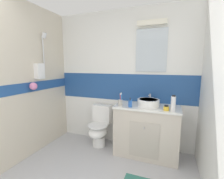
# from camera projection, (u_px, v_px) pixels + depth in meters

# --- Properties ---
(wall_back_tiled) EXTENTS (3.20, 0.20, 2.50)m
(wall_back_tiled) POSITION_uv_depth(u_px,v_px,m) (123.00, 79.00, 2.97)
(wall_back_tiled) COLOR white
(wall_back_tiled) RESTS_ON ground_plane
(wall_left_shower_alcove) EXTENTS (0.24, 3.48, 2.50)m
(wall_left_shower_alcove) POSITION_uv_depth(u_px,v_px,m) (10.00, 83.00, 2.29)
(wall_left_shower_alcove) COLOR beige
(wall_left_shower_alcove) RESTS_ON ground_plane
(vanity_cabinet) EXTENTS (1.04, 0.54, 0.85)m
(vanity_cabinet) POSITION_uv_depth(u_px,v_px,m) (146.00, 130.00, 2.64)
(vanity_cabinet) COLOR beige
(vanity_cabinet) RESTS_ON ground_plane
(sink_basin) EXTENTS (0.35, 0.40, 0.18)m
(sink_basin) POSITION_uv_depth(u_px,v_px,m) (148.00, 102.00, 2.55)
(sink_basin) COLOR white
(sink_basin) RESTS_ON vanity_cabinet
(toilet) EXTENTS (0.37, 0.50, 0.77)m
(toilet) POSITION_uv_depth(u_px,v_px,m) (100.00, 127.00, 2.96)
(toilet) COLOR white
(toilet) RESTS_ON ground_plane
(toothbrush_cup) EXTENTS (0.08, 0.08, 0.22)m
(toothbrush_cup) POSITION_uv_depth(u_px,v_px,m) (120.00, 102.00, 2.58)
(toothbrush_cup) COLOR #B2ADA3
(toothbrush_cup) RESTS_ON vanity_cabinet
(soap_dispenser) EXTENTS (0.06, 0.06, 0.15)m
(soap_dispenser) POSITION_uv_depth(u_px,v_px,m) (130.00, 104.00, 2.49)
(soap_dispenser) COLOR #2659B2
(soap_dispenser) RESTS_ON vanity_cabinet
(hair_gel_jar) EXTENTS (0.08, 0.08, 0.08)m
(hair_gel_jar) POSITION_uv_depth(u_px,v_px,m) (166.00, 108.00, 2.32)
(hair_gel_jar) COLOR yellow
(hair_gel_jar) RESTS_ON vanity_cabinet
(shampoo_bottle_tall) EXTENTS (0.07, 0.07, 0.24)m
(shampoo_bottle_tall) POSITION_uv_depth(u_px,v_px,m) (173.00, 104.00, 2.26)
(shampoo_bottle_tall) COLOR white
(shampoo_bottle_tall) RESTS_ON vanity_cabinet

